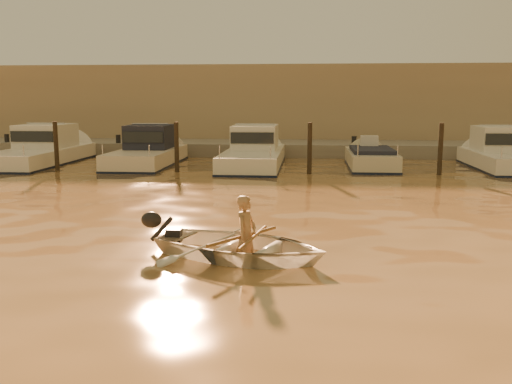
# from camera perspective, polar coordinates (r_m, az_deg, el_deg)

# --- Properties ---
(ground_plane) EXTENTS (160.00, 160.00, 0.00)m
(ground_plane) POSITION_cam_1_polar(r_m,az_deg,el_deg) (9.06, 6.66, -9.61)
(ground_plane) COLOR olive
(ground_plane) RESTS_ON ground
(dinghy) EXTENTS (3.90, 3.33, 0.68)m
(dinghy) POSITION_cam_1_polar(r_m,az_deg,el_deg) (10.62, -1.49, -5.45)
(dinghy) COLOR silver
(dinghy) RESTS_ON ground_plane
(person) EXTENTS (0.52, 0.63, 1.48)m
(person) POSITION_cam_1_polar(r_m,az_deg,el_deg) (10.52, -1.00, -4.35)
(person) COLOR #A07850
(person) RESTS_ON dinghy
(outboard_motor) EXTENTS (0.98, 0.68, 0.70)m
(outboard_motor) POSITION_cam_1_polar(r_m,az_deg,el_deg) (11.33, -8.32, -4.29)
(outboard_motor) COLOR black
(outboard_motor) RESTS_ON dinghy
(oar_port) EXTENTS (0.34, 2.09, 0.13)m
(oar_port) POSITION_cam_1_polar(r_m,az_deg,el_deg) (10.46, -0.26, -4.55)
(oar_port) COLOR brown
(oar_port) RESTS_ON dinghy
(oar_starboard) EXTENTS (1.09, 1.85, 0.13)m
(oar_starboard) POSITION_cam_1_polar(r_m,az_deg,el_deg) (10.54, -1.25, -4.44)
(oar_starboard) COLOR brown
(oar_starboard) RESTS_ON dinghy
(moored_boat_0) EXTENTS (2.51, 7.91, 1.75)m
(moored_boat_0) POSITION_cam_1_polar(r_m,az_deg,el_deg) (27.45, -20.81, 3.94)
(moored_boat_0) COLOR white
(moored_boat_0) RESTS_ON ground_plane
(moored_boat_1) EXTENTS (2.33, 6.90, 1.75)m
(moored_boat_1) POSITION_cam_1_polar(r_m,az_deg,el_deg) (25.68, -10.85, 4.05)
(moored_boat_1) COLOR silver
(moored_boat_1) RESTS_ON ground_plane
(moored_boat_2) EXTENTS (2.40, 8.00, 1.75)m
(moored_boat_2) POSITION_cam_1_polar(r_m,az_deg,el_deg) (24.79, -0.23, 4.03)
(moored_boat_2) COLOR white
(moored_boat_2) RESTS_ON ground_plane
(moored_boat_3) EXTENTS (1.90, 5.54, 0.95)m
(moored_boat_3) POSITION_cam_1_polar(r_m,az_deg,el_deg) (24.86, 11.41, 2.93)
(moored_boat_3) COLOR beige
(moored_boat_3) RESTS_ON ground_plane
(moored_boat_4) EXTENTS (2.08, 6.47, 1.75)m
(moored_boat_4) POSITION_cam_1_polar(r_m,az_deg,el_deg) (25.94, 23.22, 3.51)
(moored_boat_4) COLOR white
(moored_boat_4) RESTS_ON ground_plane
(piling_0) EXTENTS (0.18, 0.18, 2.20)m
(piling_0) POSITION_cam_1_polar(r_m,az_deg,el_deg) (24.69, -19.34, 4.12)
(piling_0) COLOR #2D2319
(piling_0) RESTS_ON ground_plane
(piling_1) EXTENTS (0.18, 0.18, 2.20)m
(piling_1) POSITION_cam_1_polar(r_m,az_deg,el_deg) (23.07, -7.94, 4.22)
(piling_1) COLOR #2D2319
(piling_1) RESTS_ON ground_plane
(piling_2) EXTENTS (0.18, 0.18, 2.20)m
(piling_2) POSITION_cam_1_polar(r_m,az_deg,el_deg) (22.46, 5.38, 4.13)
(piling_2) COLOR #2D2319
(piling_2) RESTS_ON ground_plane
(piling_3) EXTENTS (0.18, 0.18, 2.20)m
(piling_3) POSITION_cam_1_polar(r_m,az_deg,el_deg) (23.02, 17.95, 3.85)
(piling_3) COLOR #2D2319
(piling_3) RESTS_ON ground_plane
(fender_b) EXTENTS (0.30, 0.30, 0.30)m
(fender_b) POSITION_cam_1_polar(r_m,az_deg,el_deg) (23.27, -14.50, 2.08)
(fender_b) COLOR orange
(fender_b) RESTS_ON ground_plane
(fender_c) EXTENTS (0.30, 0.30, 0.30)m
(fender_c) POSITION_cam_1_polar(r_m,az_deg,el_deg) (21.93, -0.39, 1.95)
(fender_c) COLOR silver
(fender_c) RESTS_ON ground_plane
(fender_d) EXTENTS (0.30, 0.30, 0.30)m
(fender_d) POSITION_cam_1_polar(r_m,az_deg,el_deg) (23.14, 12.88, 2.10)
(fender_d) COLOR #E7511B
(fender_d) RESTS_ON ground_plane
(quay) EXTENTS (52.00, 4.00, 1.00)m
(quay) POSITION_cam_1_polar(r_m,az_deg,el_deg) (30.20, 5.72, 4.04)
(quay) COLOR gray
(quay) RESTS_ON ground_plane
(waterfront_building) EXTENTS (46.00, 7.00, 4.80)m
(waterfront_building) POSITION_cam_1_polar(r_m,az_deg,el_deg) (35.57, 5.72, 8.47)
(waterfront_building) COLOR #9E8466
(waterfront_building) RESTS_ON quay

